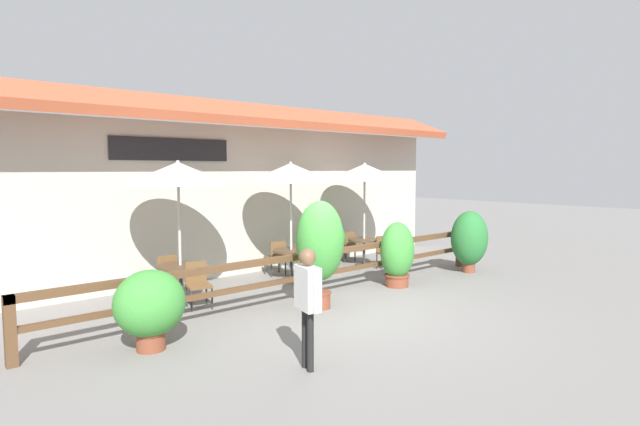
{
  "coord_description": "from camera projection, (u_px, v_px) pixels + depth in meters",
  "views": [
    {
      "loc": [
        -6.25,
        -6.35,
        2.58
      ],
      "look_at": [
        0.73,
        1.63,
        1.64
      ],
      "focal_mm": 28.0,
      "sensor_mm": 36.0,
      "label": 1
    }
  ],
  "objects": [
    {
      "name": "ground_plane",
      "position": [
        349.0,
        311.0,
        9.09
      ],
      "size": [
        60.0,
        60.0,
        0.0
      ],
      "primitive_type": "plane",
      "color": "slate"
    },
    {
      "name": "building_facade",
      "position": [
        230.0,
        186.0,
        11.97
      ],
      "size": [
        14.28,
        1.49,
        4.23
      ],
      "color": "#BCB7A8",
      "rests_on": "ground"
    },
    {
      "name": "patio_railing",
      "position": [
        312.0,
        265.0,
        9.81
      ],
      "size": [
        10.4,
        0.14,
        0.95
      ],
      "color": "brown",
      "rests_on": "ground"
    },
    {
      "name": "patio_umbrella_near",
      "position": [
        178.0,
        174.0,
        9.53
      ],
      "size": [
        2.05,
        2.05,
        2.74
      ],
      "color": "#B7B2A8",
      "rests_on": "ground"
    },
    {
      "name": "dining_table_near",
      "position": [
        181.0,
        272.0,
        9.7
      ],
      "size": [
        0.85,
        0.85,
        0.71
      ],
      "color": "#4C3826",
      "rests_on": "ground"
    },
    {
      "name": "chair_near_streetside",
      "position": [
        198.0,
        282.0,
        9.27
      ],
      "size": [
        0.5,
        0.5,
        0.84
      ],
      "rotation": [
        0.0,
        0.0,
        -0.22
      ],
      "color": "brown",
      "rests_on": "ground"
    },
    {
      "name": "chair_near_wallside",
      "position": [
        165.0,
        273.0,
        10.15
      ],
      "size": [
        0.43,
        0.43,
        0.84
      ],
      "rotation": [
        0.0,
        0.0,
        3.12
      ],
      "color": "brown",
      "rests_on": "ground"
    },
    {
      "name": "patio_umbrella_middle",
      "position": [
        291.0,
        173.0,
        11.39
      ],
      "size": [
        2.05,
        2.05,
        2.74
      ],
      "color": "#B7B2A8",
      "rests_on": "ground"
    },
    {
      "name": "dining_table_middle",
      "position": [
        291.0,
        256.0,
        11.56
      ],
      "size": [
        0.85,
        0.85,
        0.71
      ],
      "color": "#4C3826",
      "rests_on": "ground"
    },
    {
      "name": "chair_middle_streetside",
      "position": [
        307.0,
        264.0,
        11.05
      ],
      "size": [
        0.46,
        0.46,
        0.84
      ],
      "rotation": [
        0.0,
        0.0,
        0.1
      ],
      "color": "brown",
      "rests_on": "ground"
    },
    {
      "name": "chair_middle_wallside",
      "position": [
        276.0,
        256.0,
        12.08
      ],
      "size": [
        0.5,
        0.5,
        0.84
      ],
      "rotation": [
        0.0,
        0.0,
        2.94
      ],
      "color": "brown",
      "rests_on": "ground"
    },
    {
      "name": "patio_umbrella_far",
      "position": [
        365.0,
        172.0,
        13.16
      ],
      "size": [
        2.05,
        2.05,
        2.74
      ],
      "color": "#B7B2A8",
      "rests_on": "ground"
    },
    {
      "name": "dining_table_far",
      "position": [
        364.0,
        244.0,
        13.33
      ],
      "size": [
        0.85,
        0.85,
        0.71
      ],
      "color": "#4C3826",
      "rests_on": "ground"
    },
    {
      "name": "chair_far_streetside",
      "position": [
        386.0,
        251.0,
        12.86
      ],
      "size": [
        0.47,
        0.47,
        0.84
      ],
      "rotation": [
        0.0,
        0.0,
        -0.13
      ],
      "color": "brown",
      "rests_on": "ground"
    },
    {
      "name": "chair_far_wallside",
      "position": [
        347.0,
        245.0,
        13.91
      ],
      "size": [
        0.44,
        0.44,
        0.84
      ],
      "rotation": [
        0.0,
        0.0,
        3.1
      ],
      "color": "brown",
      "rests_on": "ground"
    },
    {
      "name": "potted_plant_small_flowering",
      "position": [
        397.0,
        253.0,
        10.92
      ],
      "size": [
        0.79,
        0.71,
        1.42
      ],
      "color": "brown",
      "rests_on": "ground"
    },
    {
      "name": "potted_plant_entrance_palm",
      "position": [
        150.0,
        305.0,
        7.06
      ],
      "size": [
        1.01,
        0.91,
        1.16
      ],
      "color": "brown",
      "rests_on": "ground"
    },
    {
      "name": "potted_plant_corner_fern",
      "position": [
        469.0,
        239.0,
        12.39
      ],
      "size": [
        0.97,
        0.87,
        1.54
      ],
      "color": "brown",
      "rests_on": "ground"
    },
    {
      "name": "potted_plant_tall_tropical",
      "position": [
        320.0,
        244.0,
        9.15
      ],
      "size": [
        0.92,
        0.83,
        2.0
      ],
      "color": "brown",
      "rests_on": "ground"
    },
    {
      "name": "potted_plant_broad_leaf",
      "position": [
        326.0,
        239.0,
        13.39
      ],
      "size": [
        1.13,
        1.02,
        1.23
      ],
      "color": "#B7AD99",
      "rests_on": "ground"
    },
    {
      "name": "pedestrian",
      "position": [
        308.0,
        292.0,
        6.34
      ],
      "size": [
        0.29,
        0.54,
        1.58
      ],
      "rotation": [
        0.0,
        0.0,
        1.33
      ],
      "color": "black",
      "rests_on": "ground"
    }
  ]
}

